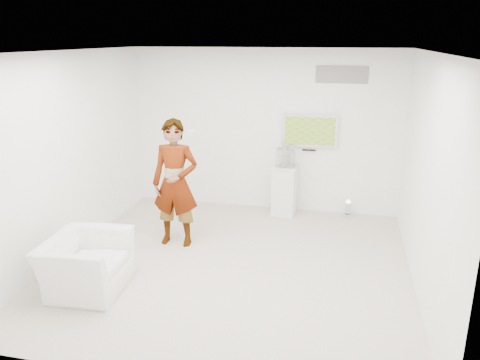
{
  "coord_description": "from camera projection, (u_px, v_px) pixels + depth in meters",
  "views": [
    {
      "loc": [
        1.45,
        -5.97,
        3.18
      ],
      "look_at": [
        -0.03,
        0.6,
        1.11
      ],
      "focal_mm": 35.0,
      "sensor_mm": 36.0,
      "label": 1
    }
  ],
  "objects": [
    {
      "name": "floor_uplight",
      "position": [
        348.0,
        209.0,
        8.59
      ],
      "size": [
        0.25,
        0.25,
        0.31
      ],
      "primitive_type": "cylinder",
      "rotation": [
        0.0,
        0.0,
        -0.31
      ],
      "color": "silver",
      "rests_on": "room"
    },
    {
      "name": "console",
      "position": [
        285.0,
        160.0,
        8.47
      ],
      "size": [
        0.11,
        0.16,
        0.21
      ],
      "primitive_type": "cube",
      "rotation": [
        0.0,
        0.0,
        -0.44
      ],
      "color": "white",
      "rests_on": "pedestal"
    },
    {
      "name": "logo_decal",
      "position": [
        342.0,
        75.0,
        8.09
      ],
      "size": [
        0.9,
        0.02,
        0.3
      ],
      "primitive_type": "cube",
      "color": "slate",
      "rests_on": "room"
    },
    {
      "name": "pedestal",
      "position": [
        284.0,
        190.0,
        8.64
      ],
      "size": [
        0.48,
        0.48,
        0.93
      ],
      "primitive_type": "cube",
      "rotation": [
        0.0,
        0.0,
        -0.08
      ],
      "color": "white",
      "rests_on": "room"
    },
    {
      "name": "wii_remote",
      "position": [
        192.0,
        131.0,
        7.11
      ],
      "size": [
        0.08,
        0.15,
        0.04
      ],
      "primitive_type": "cube",
      "rotation": [
        0.0,
        0.0,
        -0.28
      ],
      "color": "white",
      "rests_on": "person"
    },
    {
      "name": "person",
      "position": [
        175.0,
        183.0,
        7.25
      ],
      "size": [
        0.75,
        0.5,
        2.01
      ],
      "primitive_type": "imported",
      "rotation": [
        0.0,
        0.0,
        0.03
      ],
      "color": "white",
      "rests_on": "room"
    },
    {
      "name": "vitrine",
      "position": [
        285.0,
        158.0,
        8.46
      ],
      "size": [
        0.37,
        0.37,
        0.31
      ],
      "primitive_type": "cube",
      "rotation": [
        0.0,
        0.0,
        0.23
      ],
      "color": "white",
      "rests_on": "pedestal"
    },
    {
      "name": "room",
      "position": [
        233.0,
        165.0,
        6.37
      ],
      "size": [
        5.01,
        5.01,
        3.0
      ],
      "color": "beige",
      "rests_on": "ground"
    },
    {
      "name": "tv",
      "position": [
        310.0,
        131.0,
        8.46
      ],
      "size": [
        1.0,
        0.08,
        0.6
      ],
      "primitive_type": "cube",
      "color": "silver",
      "rests_on": "room"
    },
    {
      "name": "armchair",
      "position": [
        86.0,
        264.0,
        6.08
      ],
      "size": [
        1.02,
        1.15,
        0.71
      ],
      "primitive_type": "imported",
      "rotation": [
        0.0,
        0.0,
        1.63
      ],
      "color": "white",
      "rests_on": "room"
    }
  ]
}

